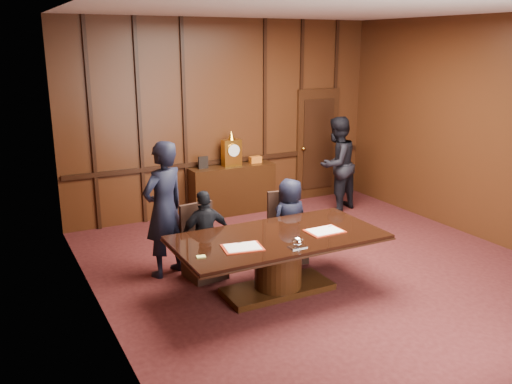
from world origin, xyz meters
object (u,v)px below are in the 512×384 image
Objects in this scene: signatory_left at (205,235)px; witness_left at (164,209)px; conference_table at (278,254)px; witness_right at (336,164)px; sideboard at (232,187)px; signatory_right at (290,221)px.

signatory_left is 0.66× the size of witness_left.
witness_right is at bearing 43.35° from conference_table.
witness_right is (1.81, -0.75, 0.40)m from sideboard.
signatory_right is 1.80m from witness_left.
signatory_right reaches higher than conference_table.
sideboard is at bearing -120.71° from signatory_left.
signatory_left is at bearing 8.26° from witness_right.
witness_left is at bearing 132.08° from conference_table.
conference_table is at bearing 107.67° from witness_left.
conference_table is 2.14× the size of signatory_left.
signatory_right is at bearing -178.90° from signatory_left.
signatory_right reaches higher than signatory_left.
witness_right reaches higher than signatory_right.
conference_table is (-0.90, -3.30, 0.02)m from sideboard.
conference_table is 1.42× the size of witness_left.
signatory_left is at bearing -6.87° from signatory_right.
sideboard is 0.86× the size of witness_left.
sideboard is at bearing 74.73° from conference_table.
conference_table is at bearing -105.27° from sideboard.
witness_right reaches higher than sideboard.
signatory_left is (-1.55, -2.50, 0.13)m from sideboard.
conference_table is 1.48× the size of witness_right.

